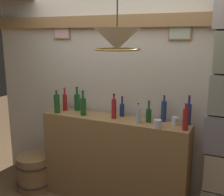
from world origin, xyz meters
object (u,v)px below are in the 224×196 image
(liquor_bottle_vodka, at_px, (122,109))
(liquor_bottle_sherry, at_px, (138,115))
(pendant_lamp, at_px, (117,40))
(liquor_bottle_port, at_px, (57,103))
(glass_tumbler_highball, at_px, (158,124))
(liquor_bottle_rum, at_px, (185,119))
(liquor_bottle_mezcal, at_px, (65,102))
(liquor_bottle_gin, at_px, (188,113))
(glass_tumbler_rocks, at_px, (175,121))
(wooden_barrel, at_px, (34,172))
(liquor_bottle_whiskey, at_px, (114,109))
(liquor_bottle_rye, at_px, (149,115))
(liquor_bottle_vermouth, at_px, (77,102))
(liquor_bottle_tequila, at_px, (83,106))
(liquor_bottle_bourbon, at_px, (164,111))

(liquor_bottle_vodka, relative_size, liquor_bottle_sherry, 1.08)
(liquor_bottle_vodka, distance_m, pendant_lamp, 1.12)
(liquor_bottle_port, xyz_separation_m, pendant_lamp, (1.05, -0.51, 0.79))
(glass_tumbler_highball, bearing_deg, liquor_bottle_vodka, 154.78)
(liquor_bottle_sherry, xyz_separation_m, liquor_bottle_rum, (0.52, -0.02, 0.03))
(liquor_bottle_mezcal, distance_m, liquor_bottle_gin, 1.54)
(glass_tumbler_rocks, bearing_deg, liquor_bottle_rum, -44.01)
(liquor_bottle_port, xyz_separation_m, wooden_barrel, (-0.38, -0.07, -0.99))
(liquor_bottle_vodka, height_order, wooden_barrel, liquor_bottle_vodka)
(glass_tumbler_highball, xyz_separation_m, wooden_barrel, (-1.68, -0.03, -0.91))
(liquor_bottle_mezcal, xyz_separation_m, pendant_lamp, (1.02, -0.65, 0.80))
(liquor_bottle_whiskey, xyz_separation_m, liquor_bottle_rye, (0.41, 0.05, -0.04))
(liquor_bottle_vodka, xyz_separation_m, glass_tumbler_rocks, (0.65, -0.06, -0.05))
(liquor_bottle_rum, bearing_deg, glass_tumbler_highball, -168.99)
(wooden_barrel, bearing_deg, liquor_bottle_vermouth, 26.35)
(wooden_barrel, bearing_deg, pendant_lamp, -17.30)
(liquor_bottle_rye, distance_m, pendant_lamp, 1.05)
(liquor_bottle_vermouth, height_order, liquor_bottle_rum, liquor_bottle_vermouth)
(liquor_bottle_rum, bearing_deg, liquor_bottle_mezcal, 175.63)
(liquor_bottle_whiskey, height_order, liquor_bottle_sherry, liquor_bottle_whiskey)
(wooden_barrel, bearing_deg, liquor_bottle_tequila, 8.44)
(liquor_bottle_mezcal, height_order, liquor_bottle_rye, liquor_bottle_mezcal)
(liquor_bottle_tequila, xyz_separation_m, liquor_bottle_gin, (1.21, 0.18, 0.01))
(liquor_bottle_vermouth, xyz_separation_m, liquor_bottle_whiskey, (0.58, -0.13, 0.01))
(glass_tumbler_highball, distance_m, pendant_lamp, 1.02)
(liquor_bottle_rum, bearing_deg, liquor_bottle_rye, 166.51)
(liquor_bottle_vodka, bearing_deg, pendant_lamp, -70.59)
(liquor_bottle_port, distance_m, liquor_bottle_rye, 1.16)
(liquor_bottle_whiskey, height_order, liquor_bottle_vodka, liquor_bottle_whiskey)
(liquor_bottle_mezcal, relative_size, liquor_bottle_gin, 0.92)
(liquor_bottle_vermouth, height_order, liquor_bottle_rye, liquor_bottle_vermouth)
(liquor_bottle_mezcal, distance_m, liquor_bottle_vodka, 0.77)
(liquor_bottle_port, relative_size, liquor_bottle_rum, 1.02)
(liquor_bottle_sherry, xyz_separation_m, wooden_barrel, (-1.44, -0.11, -0.95))
(liquor_bottle_mezcal, xyz_separation_m, liquor_bottle_bourbon, (1.27, 0.08, 0.01))
(liquor_bottle_vermouth, height_order, liquor_bottle_sherry, liquor_bottle_vermouth)
(liquor_bottle_vermouth, relative_size, glass_tumbler_rocks, 3.66)
(liquor_bottle_whiskey, distance_m, liquor_bottle_rum, 0.83)
(liquor_bottle_port, bearing_deg, liquor_bottle_gin, 7.98)
(liquor_bottle_whiskey, distance_m, glass_tumbler_rocks, 0.70)
(liquor_bottle_vermouth, xyz_separation_m, glass_tumbler_rocks, (1.27, -0.05, -0.07))
(liquor_bottle_rye, height_order, glass_tumbler_highball, liquor_bottle_rye)
(liquor_bottle_whiskey, bearing_deg, liquor_bottle_vodka, 70.17)
(liquor_bottle_vermouth, xyz_separation_m, liquor_bottle_bourbon, (1.13, 0.01, 0.01))
(liquor_bottle_mezcal, height_order, wooden_barrel, liquor_bottle_mezcal)
(liquor_bottle_tequila, bearing_deg, liquor_bottle_rum, -1.09)
(liquor_bottle_rye, xyz_separation_m, liquor_bottle_gin, (0.42, 0.10, 0.04))
(liquor_bottle_rye, relative_size, pendant_lamp, 0.56)
(liquor_bottle_mezcal, distance_m, liquor_bottle_rum, 1.55)
(liquor_bottle_vermouth, distance_m, liquor_bottle_tequila, 0.25)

